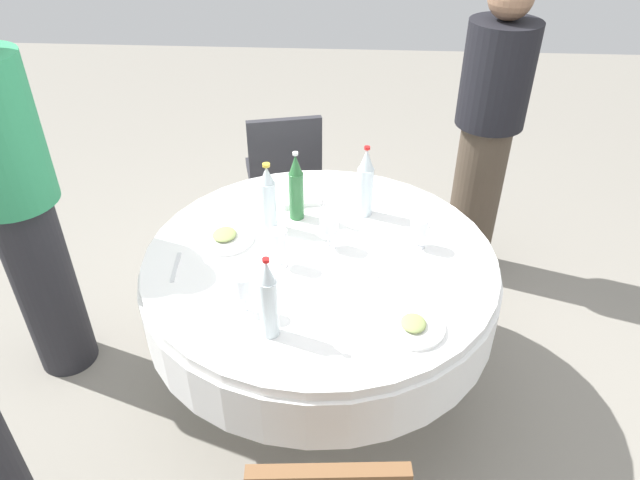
{
  "coord_description": "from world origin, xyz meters",
  "views": [
    {
      "loc": [
        -1.85,
        -0.12,
        2.12
      ],
      "look_at": [
        0.0,
        0.0,
        0.81
      ],
      "focal_mm": 32.91,
      "sensor_mm": 36.0,
      "label": 1
    }
  ],
  "objects_px": {
    "bottle_clear_rear": "(365,184)",
    "chair_far": "(284,170)",
    "bottle_green_north": "(296,188)",
    "person_north": "(16,201)",
    "wine_glass_front": "(244,288)",
    "wine_glass_west": "(419,227)",
    "wine_glass_far": "(279,241)",
    "person_rear": "(487,134)",
    "plate_mid": "(413,326)",
    "wine_glass_south": "(329,225)",
    "plate_left": "(225,237)",
    "dining_table": "(320,283)",
    "bottle_clear_front": "(268,199)",
    "bottle_clear_inner": "(269,300)"
  },
  "relations": [
    {
      "from": "chair_far",
      "to": "person_north",
      "type": "bearing_deg",
      "value": -147.24
    },
    {
      "from": "dining_table",
      "to": "plate_left",
      "type": "xyz_separation_m",
      "value": [
        0.08,
        0.39,
        0.16
      ]
    },
    {
      "from": "bottle_clear_rear",
      "to": "bottle_green_north",
      "type": "bearing_deg",
      "value": 99.2
    },
    {
      "from": "bottle_clear_front",
      "to": "bottle_clear_inner",
      "type": "bearing_deg",
      "value": -172.17
    },
    {
      "from": "wine_glass_west",
      "to": "person_north",
      "type": "height_order",
      "value": "person_north"
    },
    {
      "from": "bottle_clear_rear",
      "to": "chair_far",
      "type": "distance_m",
      "value": 0.98
    },
    {
      "from": "dining_table",
      "to": "chair_far",
      "type": "xyz_separation_m",
      "value": [
        1.09,
        0.28,
        -0.07
      ]
    },
    {
      "from": "person_rear",
      "to": "wine_glass_front",
      "type": "bearing_deg",
      "value": -88.55
    },
    {
      "from": "bottle_clear_rear",
      "to": "wine_glass_far",
      "type": "xyz_separation_m",
      "value": [
        -0.39,
        0.32,
        -0.04
      ]
    },
    {
      "from": "bottle_clear_rear",
      "to": "chair_far",
      "type": "xyz_separation_m",
      "value": [
        0.78,
        0.45,
        -0.37
      ]
    },
    {
      "from": "wine_glass_south",
      "to": "person_rear",
      "type": "distance_m",
      "value": 1.17
    },
    {
      "from": "plate_mid",
      "to": "bottle_clear_rear",
      "type": "bearing_deg",
      "value": 13.1
    },
    {
      "from": "wine_glass_far",
      "to": "plate_left",
      "type": "height_order",
      "value": "wine_glass_far"
    },
    {
      "from": "bottle_clear_rear",
      "to": "wine_glass_south",
      "type": "bearing_deg",
      "value": 151.19
    },
    {
      "from": "wine_glass_south",
      "to": "chair_far",
      "type": "distance_m",
      "value": 1.13
    },
    {
      "from": "wine_glass_west",
      "to": "person_rear",
      "type": "relative_size",
      "value": 0.08
    },
    {
      "from": "wine_glass_west",
      "to": "wine_glass_far",
      "type": "relative_size",
      "value": 0.83
    },
    {
      "from": "bottle_clear_inner",
      "to": "chair_far",
      "type": "distance_m",
      "value": 1.59
    },
    {
      "from": "plate_left",
      "to": "dining_table",
      "type": "bearing_deg",
      "value": -100.99
    },
    {
      "from": "bottle_clear_front",
      "to": "wine_glass_far",
      "type": "distance_m",
      "value": 0.27
    },
    {
      "from": "bottle_clear_inner",
      "to": "person_rear",
      "type": "distance_m",
      "value": 1.68
    },
    {
      "from": "bottle_green_north",
      "to": "person_rear",
      "type": "distance_m",
      "value": 1.14
    },
    {
      "from": "wine_glass_far",
      "to": "person_rear",
      "type": "height_order",
      "value": "person_rear"
    },
    {
      "from": "bottle_green_north",
      "to": "person_north",
      "type": "relative_size",
      "value": 0.18
    },
    {
      "from": "person_rear",
      "to": "chair_far",
      "type": "xyz_separation_m",
      "value": [
        0.15,
        1.07,
        -0.32
      ]
    },
    {
      "from": "wine_glass_south",
      "to": "chair_far",
      "type": "bearing_deg",
      "value": 16.5
    },
    {
      "from": "bottle_clear_inner",
      "to": "plate_mid",
      "type": "height_order",
      "value": "bottle_clear_inner"
    },
    {
      "from": "plate_mid",
      "to": "person_north",
      "type": "height_order",
      "value": "person_north"
    },
    {
      "from": "wine_glass_front",
      "to": "plate_left",
      "type": "relative_size",
      "value": 0.64
    },
    {
      "from": "bottle_green_north",
      "to": "plate_left",
      "type": "xyz_separation_m",
      "value": [
        -0.19,
        0.28,
        -0.13
      ]
    },
    {
      "from": "bottle_clear_front",
      "to": "wine_glass_far",
      "type": "bearing_deg",
      "value": -163.65
    },
    {
      "from": "plate_mid",
      "to": "bottle_clear_inner",
      "type": "bearing_deg",
      "value": 96.08
    },
    {
      "from": "dining_table",
      "to": "bottle_clear_front",
      "type": "height_order",
      "value": "bottle_clear_front"
    },
    {
      "from": "bottle_clear_rear",
      "to": "bottle_green_north",
      "type": "distance_m",
      "value": 0.29
    },
    {
      "from": "wine_glass_front",
      "to": "plate_mid",
      "type": "xyz_separation_m",
      "value": [
        -0.05,
        -0.57,
        -0.09
      ]
    },
    {
      "from": "wine_glass_south",
      "to": "person_rear",
      "type": "height_order",
      "value": "person_rear"
    },
    {
      "from": "wine_glass_front",
      "to": "chair_far",
      "type": "xyz_separation_m",
      "value": [
        1.44,
        0.04,
        -0.33
      ]
    },
    {
      "from": "person_north",
      "to": "chair_far",
      "type": "distance_m",
      "value": 1.44
    },
    {
      "from": "bottle_green_north",
      "to": "bottle_clear_front",
      "type": "height_order",
      "value": "bottle_green_north"
    },
    {
      "from": "wine_glass_far",
      "to": "wine_glass_west",
      "type": "bearing_deg",
      "value": -73.74
    },
    {
      "from": "wine_glass_front",
      "to": "wine_glass_west",
      "type": "bearing_deg",
      "value": -55.7
    },
    {
      "from": "bottle_clear_rear",
      "to": "bottle_green_north",
      "type": "height_order",
      "value": "bottle_clear_rear"
    },
    {
      "from": "wine_glass_front",
      "to": "wine_glass_far",
      "type": "bearing_deg",
      "value": -17.96
    },
    {
      "from": "bottle_clear_inner",
      "to": "bottle_green_north",
      "type": "xyz_separation_m",
      "value": [
        0.71,
        -0.02,
        -0.0
      ]
    },
    {
      "from": "bottle_green_north",
      "to": "wine_glass_front",
      "type": "xyz_separation_m",
      "value": [
        -0.61,
        0.12,
        -0.04
      ]
    },
    {
      "from": "wine_glass_front",
      "to": "wine_glass_south",
      "type": "distance_m",
      "value": 0.48
    },
    {
      "from": "bottle_green_north",
      "to": "person_north",
      "type": "xyz_separation_m",
      "value": [
        -0.19,
        1.11,
        0.01
      ]
    },
    {
      "from": "bottle_clear_front",
      "to": "wine_glass_west",
      "type": "xyz_separation_m",
      "value": [
        -0.1,
        -0.61,
        -0.05
      ]
    },
    {
      "from": "person_north",
      "to": "wine_glass_front",
      "type": "bearing_deg",
      "value": -109.54
    },
    {
      "from": "person_north",
      "to": "bottle_green_north",
      "type": "bearing_deg",
      "value": -76.85
    }
  ]
}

